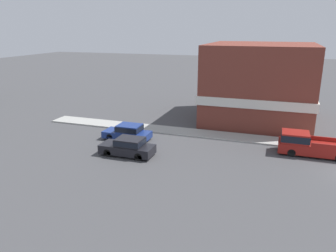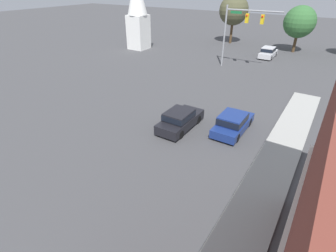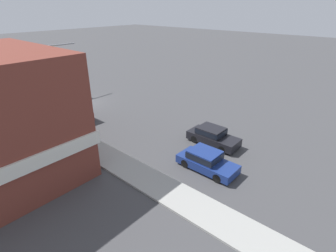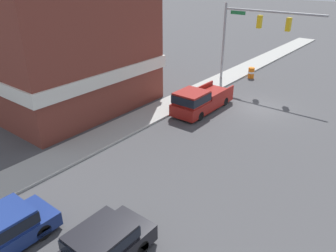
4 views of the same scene
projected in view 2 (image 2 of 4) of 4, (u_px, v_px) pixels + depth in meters
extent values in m
cylinder|color=gray|center=(224.00, 37.00, 33.62)|extent=(0.22, 0.22, 7.51)
cylinder|color=gray|center=(254.00, 11.00, 30.44)|extent=(6.67, 0.18, 0.18)
cube|color=gold|center=(247.00, 18.00, 31.20)|extent=(0.36, 0.36, 1.05)
sphere|color=red|center=(247.00, 16.00, 30.90)|extent=(0.22, 0.22, 0.22)
cube|color=gold|center=(262.00, 19.00, 30.34)|extent=(0.36, 0.36, 1.05)
sphere|color=red|center=(262.00, 17.00, 30.04)|extent=(0.22, 0.22, 0.22)
cube|color=#196B38|center=(236.00, 12.00, 31.60)|extent=(1.40, 0.04, 0.30)
cylinder|color=black|center=(180.00, 114.00, 21.89)|extent=(0.22, 0.66, 0.66)
cylinder|color=black|center=(198.00, 119.00, 21.11)|extent=(0.22, 0.66, 0.66)
cylinder|color=black|center=(162.00, 128.00, 19.86)|extent=(0.22, 0.66, 0.66)
cylinder|color=black|center=(180.00, 134.00, 19.07)|extent=(0.22, 0.66, 0.66)
cube|color=black|center=(180.00, 121.00, 20.38)|extent=(1.88, 4.49, 0.72)
cube|color=black|center=(179.00, 115.00, 19.86)|extent=(1.73, 2.15, 0.60)
cube|color=black|center=(179.00, 115.00, 19.86)|extent=(1.75, 2.24, 0.42)
cylinder|color=black|center=(229.00, 117.00, 21.47)|extent=(0.22, 0.66, 0.66)
cylinder|color=black|center=(249.00, 122.00, 20.68)|extent=(0.22, 0.66, 0.66)
cylinder|color=black|center=(215.00, 131.00, 19.45)|extent=(0.22, 0.66, 0.66)
cylinder|color=black|center=(237.00, 138.00, 18.65)|extent=(0.22, 0.66, 0.66)
cube|color=navy|center=(233.00, 125.00, 19.98)|extent=(1.90, 4.47, 0.62)
cube|color=navy|center=(233.00, 119.00, 19.47)|extent=(1.74, 2.14, 0.66)
cube|color=black|center=(233.00, 119.00, 19.47)|extent=(1.76, 2.23, 0.47)
cylinder|color=black|center=(265.00, 53.00, 40.36)|extent=(0.22, 0.66, 0.66)
cylinder|color=black|center=(275.00, 54.00, 39.62)|extent=(0.22, 0.66, 0.66)
cylinder|color=black|center=(260.00, 56.00, 38.37)|extent=(0.22, 0.66, 0.66)
cylinder|color=black|center=(271.00, 58.00, 37.62)|extent=(0.22, 0.66, 0.66)
cube|color=silver|center=(268.00, 54.00, 38.90)|extent=(1.78, 4.39, 0.68)
cube|color=silver|center=(268.00, 50.00, 38.37)|extent=(1.64, 2.11, 0.68)
cube|color=black|center=(268.00, 50.00, 38.37)|extent=(1.66, 2.19, 0.47)
cube|color=white|center=(139.00, 32.00, 42.87)|extent=(2.87, 2.87, 5.27)
cylinder|color=#4C3823|center=(231.00, 34.00, 47.12)|extent=(0.44, 0.44, 3.31)
sphere|color=#4C4C33|center=(234.00, 10.00, 45.21)|extent=(4.98, 4.98, 4.98)
cylinder|color=#4C3823|center=(295.00, 44.00, 41.41)|extent=(0.44, 0.44, 2.43)
sphere|color=#336633|center=(300.00, 22.00, 39.78)|extent=(4.70, 4.70, 4.70)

